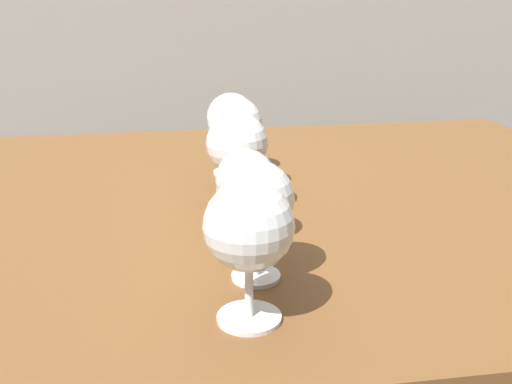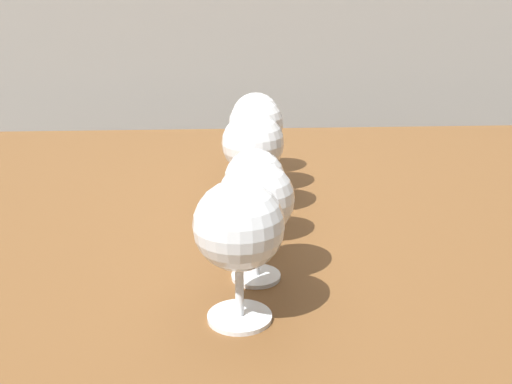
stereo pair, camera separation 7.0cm
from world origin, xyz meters
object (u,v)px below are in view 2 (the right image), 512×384
Objects in this scene: wine_glass_port at (256,126)px; wine_glass_merlot at (256,119)px; wine_glass_pinot at (256,201)px; wine_glass_amber at (255,181)px; wine_glass_rose at (239,229)px; wine_glass_cabernet at (253,145)px.

wine_glass_merlot is at bearing 87.17° from wine_glass_port.
wine_glass_pinot reaches higher than wine_glass_amber.
wine_glass_pinot is 0.41m from wine_glass_merlot.
wine_glass_cabernet is (0.03, 0.31, 0.00)m from wine_glass_rose.
wine_glass_amber is 0.20m from wine_glass_port.
wine_glass_amber is at bearing 87.84° from wine_glass_pinot.
wine_glass_port is at bearing 84.57° from wine_glass_rose.
wine_glass_rose is at bearing -97.36° from wine_glass_amber.
wine_glass_cabernet is at bearing 88.55° from wine_glass_amber.
wine_glass_pinot is at bearing -92.97° from wine_glass_merlot.
wine_glass_port is (0.02, 0.31, 0.01)m from wine_glass_pinot.
wine_glass_merlot is (0.00, 0.10, -0.01)m from wine_glass_port.
wine_glass_rose is at bearing -95.31° from wine_glass_cabernet.
wine_glass_rose reaches higher than wine_glass_merlot.
wine_glass_pinot is 0.94× the size of wine_glass_cabernet.
wine_glass_merlot is (0.04, 0.50, -0.00)m from wine_glass_rose.
wine_glass_pinot is 0.22m from wine_glass_cabernet.
wine_glass_pinot is 0.99× the size of wine_glass_merlot.
wine_glass_amber is at bearing 82.64° from wine_glass_rose.
wine_glass_pinot is at bearing -93.01° from wine_glass_port.
wine_glass_cabernet is at bearing -94.27° from wine_glass_merlot.
wine_glass_merlot is (0.02, 0.30, 0.02)m from wine_glass_amber.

